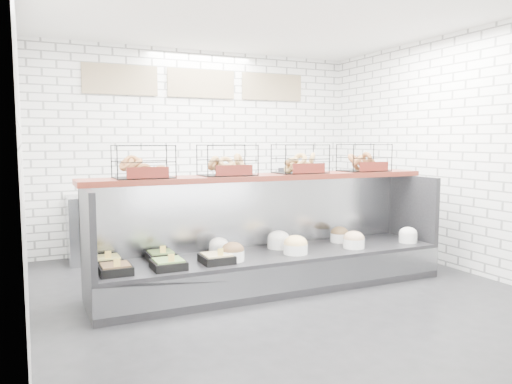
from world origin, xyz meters
name	(u,v)px	position (x,y,z in m)	size (l,w,h in m)	color
ground	(286,295)	(0.00, 0.00, 0.00)	(5.50, 5.50, 0.00)	black
room_shell	(262,104)	(0.00, 0.60, 2.06)	(5.02, 5.51, 3.01)	white
display_case	(271,258)	(-0.01, 0.34, 0.33)	(4.00, 0.90, 1.20)	black
bagel_shelf	(265,165)	(0.00, 0.52, 1.37)	(4.10, 0.50, 0.40)	#4D1810
prep_counter	(209,219)	(0.00, 2.43, 0.47)	(4.00, 0.60, 1.20)	#93969B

